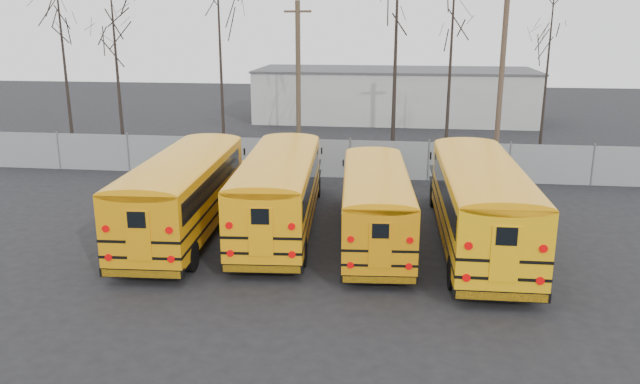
# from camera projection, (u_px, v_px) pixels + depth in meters

# --- Properties ---
(ground) EXTENTS (120.00, 120.00, 0.00)m
(ground) POSITION_uv_depth(u_px,v_px,m) (321.00, 264.00, 20.95)
(ground) COLOR black
(ground) RESTS_ON ground
(fence) EXTENTS (40.00, 0.04, 2.00)m
(fence) POSITION_uv_depth(u_px,v_px,m) (350.00, 159.00, 32.16)
(fence) COLOR gray
(fence) RESTS_ON ground
(distant_building) EXTENTS (22.00, 8.00, 4.00)m
(distant_building) POSITION_uv_depth(u_px,v_px,m) (394.00, 95.00, 50.77)
(distant_building) COLOR #ABAAA6
(distant_building) RESTS_ON ground
(bus_a) EXTENTS (3.19, 11.44, 3.17)m
(bus_a) POSITION_uv_depth(u_px,v_px,m) (185.00, 187.00, 23.45)
(bus_a) COLOR black
(bus_a) RESTS_ON ground
(bus_b) EXTENTS (3.37, 11.35, 3.13)m
(bus_b) POSITION_uv_depth(u_px,v_px,m) (279.00, 185.00, 23.79)
(bus_b) COLOR black
(bus_b) RESTS_ON ground
(bus_c) EXTENTS (3.05, 10.26, 2.83)m
(bus_c) POSITION_uv_depth(u_px,v_px,m) (375.00, 199.00, 22.66)
(bus_c) COLOR black
(bus_c) RESTS_ON ground
(bus_d) EXTENTS (2.89, 11.69, 3.26)m
(bus_d) POSITION_uv_depth(u_px,v_px,m) (480.00, 197.00, 21.97)
(bus_d) COLOR black
(bus_d) RESTS_ON ground
(utility_pole_left) EXTENTS (1.59, 0.44, 8.98)m
(utility_pole_left) POSITION_uv_depth(u_px,v_px,m) (298.00, 80.00, 35.49)
(utility_pole_left) COLOR #463828
(utility_pole_left) RESTS_ON ground
(utility_pole_right) EXTENTS (1.75, 0.31, 9.82)m
(utility_pole_right) POSITION_uv_depth(u_px,v_px,m) (502.00, 73.00, 35.16)
(utility_pole_right) COLOR #4E3B2C
(utility_pole_right) RESTS_ON ground
(tree_0) EXTENTS (0.26, 0.26, 11.04)m
(tree_0) POSITION_uv_depth(u_px,v_px,m) (64.00, 61.00, 37.51)
(tree_0) COLOR black
(tree_0) RESTS_ON ground
(tree_1) EXTENTS (0.26, 0.26, 9.57)m
(tree_1) POSITION_uv_depth(u_px,v_px,m) (118.00, 78.00, 35.21)
(tree_1) COLOR black
(tree_1) RESTS_ON ground
(tree_2) EXTENTS (0.26, 0.26, 11.88)m
(tree_2) POSITION_uv_depth(u_px,v_px,m) (221.00, 59.00, 33.28)
(tree_2) COLOR black
(tree_2) RESTS_ON ground
(tree_3) EXTENTS (0.26, 0.26, 11.94)m
(tree_3) POSITION_uv_depth(u_px,v_px,m) (395.00, 57.00, 33.71)
(tree_3) COLOR black
(tree_3) RESTS_ON ground
(tree_4) EXTENTS (0.26, 0.26, 11.04)m
(tree_4) POSITION_uv_depth(u_px,v_px,m) (450.00, 69.00, 31.95)
(tree_4) COLOR black
(tree_4) RESTS_ON ground
(tree_5) EXTENTS (0.26, 0.26, 9.31)m
(tree_5) POSITION_uv_depth(u_px,v_px,m) (546.00, 80.00, 34.93)
(tree_5) COLOR black
(tree_5) RESTS_ON ground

